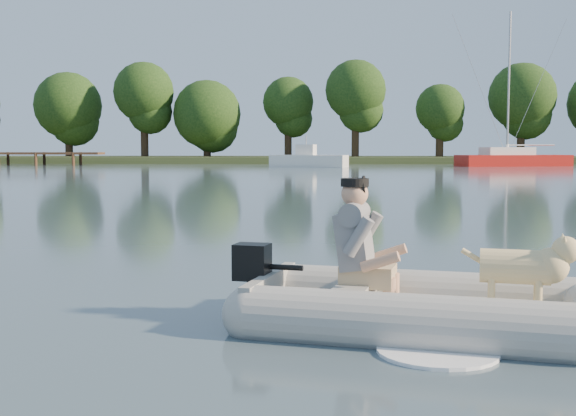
{
  "coord_description": "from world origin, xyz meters",
  "views": [
    {
      "loc": [
        0.1,
        -5.2,
        1.39
      ],
      "look_at": [
        -0.19,
        2.49,
        0.75
      ],
      "focal_mm": 45.0,
      "sensor_mm": 36.0,
      "label": 1
    }
  ],
  "objects_px": {
    "man": "(357,237)",
    "sailboat": "(512,159)",
    "dog": "(515,273)",
    "motorboat": "(309,152)",
    "dinghy": "(436,262)"
  },
  "relations": [
    {
      "from": "man",
      "to": "sailboat",
      "type": "bearing_deg",
      "value": 87.43
    },
    {
      "from": "dog",
      "to": "motorboat",
      "type": "bearing_deg",
      "value": 106.19
    },
    {
      "from": "man",
      "to": "sailboat",
      "type": "relative_size",
      "value": 0.08
    },
    {
      "from": "dog",
      "to": "motorboat",
      "type": "height_order",
      "value": "motorboat"
    },
    {
      "from": "man",
      "to": "dog",
      "type": "relative_size",
      "value": 1.16
    },
    {
      "from": "dinghy",
      "to": "motorboat",
      "type": "xyz_separation_m",
      "value": [
        -1.38,
        46.96,
        0.57
      ]
    },
    {
      "from": "dog",
      "to": "man",
      "type": "bearing_deg",
      "value": 180.0
    },
    {
      "from": "dinghy",
      "to": "motorboat",
      "type": "relative_size",
      "value": 0.76
    },
    {
      "from": "dinghy",
      "to": "man",
      "type": "distance_m",
      "value": 0.65
    },
    {
      "from": "dinghy",
      "to": "sailboat",
      "type": "xyz_separation_m",
      "value": [
        14.03,
        49.96,
        -0.01
      ]
    },
    {
      "from": "dog",
      "to": "motorboat",
      "type": "relative_size",
      "value": 0.15
    },
    {
      "from": "dinghy",
      "to": "man",
      "type": "bearing_deg",
      "value": 175.76
    },
    {
      "from": "dinghy",
      "to": "motorboat",
      "type": "distance_m",
      "value": 46.99
    },
    {
      "from": "dinghy",
      "to": "motorboat",
      "type": "height_order",
      "value": "motorboat"
    },
    {
      "from": "man",
      "to": "dog",
      "type": "xyz_separation_m",
      "value": [
        1.17,
        -0.29,
        -0.23
      ]
    }
  ]
}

